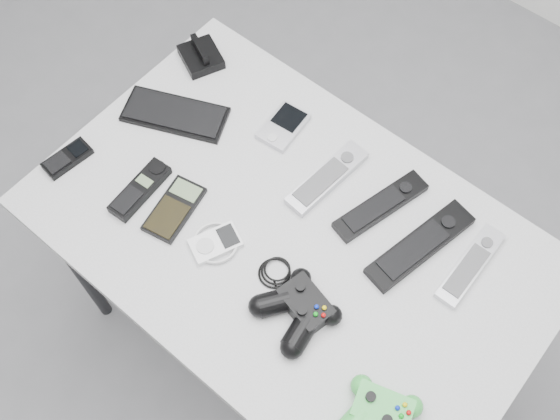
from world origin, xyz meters
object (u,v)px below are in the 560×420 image
Objects in this scene: desk at (290,245)px; cordless_handset at (140,189)px; remote_black_a at (381,206)px; remote_silver_b at (471,265)px; mp3_player at (215,243)px; pda_keyboard at (175,114)px; mobile_phone at (67,158)px; controller_black at (299,308)px; controller_green at (380,417)px; remote_black_b at (420,245)px; remote_silver_a at (327,177)px; pda at (283,126)px; calculator at (174,209)px.

desk is 6.89× the size of cordless_handset.
remote_silver_b is (0.22, 0.00, -0.00)m from remote_black_a.
remote_black_a is 0.36m from mp3_player.
mobile_phone is (-0.10, -0.24, 0.00)m from pda_keyboard.
controller_black is at bearing 11.92° from mobile_phone.
pda_keyboard is 2.33× the size of mp3_player.
controller_green is at bearing 6.03° from mobile_phone.
desk is 5.31× the size of remote_silver_b.
remote_black_b is at bearing -165.40° from remote_silver_b.
pda_keyboard is 0.55m from controller_black.
remote_silver_b is at bearing 8.76° from remote_silver_a.
pda_keyboard is at bearing 173.30° from controller_black.
mobile_phone reaches higher than desk.
mp3_player is at bearing -55.79° from pda_keyboard.
remote_silver_a is at bearing -169.25° from remote_black_b.
pda is 0.47× the size of controller_black.
controller_green is at bearing -36.76° from remote_silver_a.
mp3_player is at bearing 154.12° from controller_green.
remote_black_a is 1.45× the size of cordless_handset.
mobile_phone reaches higher than calculator.
desk is 4.25× the size of controller_black.
mobile_phone is (-0.60, -0.34, -0.00)m from remote_black_a.
cordless_handset is 0.21m from mp3_player.
controller_green reaches higher than pda.
pda_keyboard is at bearing -153.48° from remote_black_a.
mobile_phone is at bearing -135.44° from remote_black_a.
mobile_phone is 0.62m from controller_black.
controller_black is (0.52, -0.19, 0.02)m from pda_keyboard.
mp3_player is at bearing 15.27° from mobile_phone.
pda_keyboard is at bearing -172.08° from remote_silver_b.
remote_black_a is 0.22m from remote_silver_b.
calculator is (0.17, -0.18, 0.00)m from pda_keyboard.
pda_keyboard is 2.02× the size of pda.
calculator is 0.12m from mp3_player.
pda is 0.59× the size of remote_silver_b.
remote_silver_a reaches higher than mp3_player.
remote_black_b is at bearing 22.58° from cordless_handset.
remote_black_b is (0.62, 0.08, 0.01)m from pda_keyboard.
remote_black_a is at bearing -179.38° from remote_black_b.
controller_black is at bearing -98.99° from remote_black_b.
remote_black_a is 0.12m from remote_black_b.
remote_black_a is at bearing 105.82° from controller_black.
mobile_phone is 0.74× the size of calculator.
pda is at bearing 127.45° from controller_green.
controller_green is at bearing -40.12° from remote_black_a.
remote_black_a is (0.13, 0.02, -0.00)m from remote_silver_a.
remote_silver_b reaches higher than mobile_phone.
remote_silver_a reaches higher than pda.
remote_silver_b is 1.98× the size of mp3_player.
controller_black reaches higher than mobile_phone.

